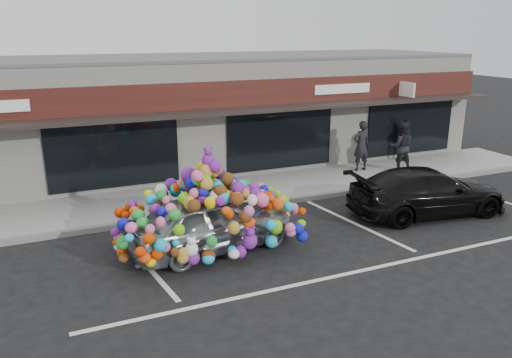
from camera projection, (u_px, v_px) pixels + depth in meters
name	position (u px, v px, depth m)	size (l,w,h in m)	color
ground	(268.00, 242.00, 12.89)	(90.00, 90.00, 0.00)	black
shop_building	(179.00, 112.00, 19.70)	(24.00, 7.20, 4.31)	silver
sidewalk	(217.00, 195.00, 16.39)	(26.00, 3.00, 0.15)	gray
kerb	(234.00, 209.00, 15.07)	(26.00, 0.18, 0.16)	slate
parking_stripe_left	(142.00, 261.00, 11.85)	(0.12, 4.40, 0.01)	silver
parking_stripe_mid	(355.00, 223.00, 14.13)	(0.12, 4.40, 0.01)	silver
parking_stripe_right	(495.00, 199.00, 16.18)	(0.12, 4.40, 0.01)	silver
lane_line	(387.00, 265.00, 11.63)	(14.00, 0.12, 0.01)	silver
toy_car	(211.00, 216.00, 12.25)	(3.05, 4.72, 2.62)	gray
black_sedan	(427.00, 192.00, 14.69)	(4.77, 1.94, 1.38)	black
pedestrian_a	(361.00, 146.00, 18.71)	(0.69, 0.45, 1.90)	#222227
pedestrian_b	(401.00, 146.00, 18.71)	(0.90, 0.70, 1.86)	black
pedestrian_c	(406.00, 140.00, 20.21)	(0.41, 0.98, 1.67)	#28242A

